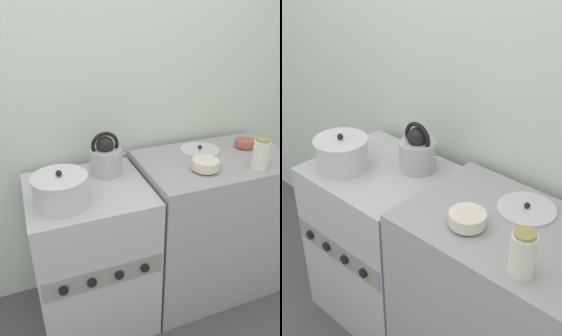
# 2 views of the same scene
# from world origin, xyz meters

# --- Properties ---
(ground_plane) EXTENTS (12.00, 12.00, 0.00)m
(ground_plane) POSITION_xyz_m (0.00, 0.00, 0.00)
(ground_plane) COLOR #4C4C51
(wall_back) EXTENTS (7.00, 0.06, 2.50)m
(wall_back) POSITION_xyz_m (0.00, 0.64, 1.25)
(wall_back) COLOR silver
(wall_back) RESTS_ON ground_plane
(stove) EXTENTS (0.61, 0.59, 0.88)m
(stove) POSITION_xyz_m (0.00, 0.28, 0.44)
(stove) COLOR #B2B2B7
(stove) RESTS_ON ground_plane
(counter) EXTENTS (0.89, 0.57, 0.92)m
(counter) POSITION_xyz_m (0.76, 0.28, 0.46)
(counter) COLOR #99999E
(counter) RESTS_ON ground_plane
(kettle) EXTENTS (0.21, 0.17, 0.24)m
(kettle) POSITION_xyz_m (0.14, 0.41, 0.97)
(kettle) COLOR #B2B2B7
(kettle) RESTS_ON stove
(cooking_pot) EXTENTS (0.25, 0.25, 0.17)m
(cooking_pot) POSITION_xyz_m (-0.14, 0.18, 0.95)
(cooking_pot) COLOR silver
(cooking_pot) RESTS_ON stove
(enamel_bowl) EXTENTS (0.14, 0.14, 0.06)m
(enamel_bowl) POSITION_xyz_m (0.61, 0.17, 0.95)
(enamel_bowl) COLOR beige
(enamel_bowl) RESTS_ON counter
(storage_jar) EXTENTS (0.09, 0.09, 0.17)m
(storage_jar) POSITION_xyz_m (0.89, 0.10, 1.00)
(storage_jar) COLOR silver
(storage_jar) RESTS_ON counter
(loose_pot_lid) EXTENTS (0.23, 0.23, 0.03)m
(loose_pot_lid) POSITION_xyz_m (0.72, 0.42, 0.92)
(loose_pot_lid) COLOR silver
(loose_pot_lid) RESTS_ON counter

